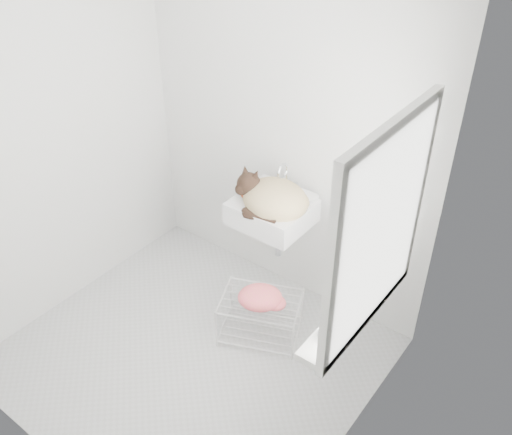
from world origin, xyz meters
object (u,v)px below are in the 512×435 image
Objects in this scene: bottle_a at (326,339)px; bottle_c at (368,291)px; cat at (272,198)px; wire_rack at (260,317)px; sink at (272,202)px; bottle_b at (352,309)px.

bottle_a reaches higher than bottle_c.
cat is 0.81m from wire_rack.
sink reaches higher than bottle_a.
bottle_c is (0.89, -0.37, -0.04)m from cat.
sink reaches higher than bottle_c.
bottle_b is (0.76, -0.25, 0.70)m from wire_rack.
cat is (0.01, -0.02, 0.04)m from sink.
bottle_b is at bearing -24.22° from cat.
bottle_a is at bearing -90.00° from bottle_c.
bottle_c is at bearing -5.83° from wire_rack.
bottle_b is at bearing -90.00° from bottle_c.
cat is at bearing -56.51° from sink.
cat reaches higher than sink.
bottle_c is (0.76, -0.08, 0.70)m from wire_rack.
wire_rack is at bearing -65.44° from sink.
wire_rack is 2.51× the size of bottle_b.
bottle_a is 0.92× the size of bottle_b.
cat is 1.04m from bottle_b.
wire_rack is (0.13, -0.30, -0.74)m from cat.
bottle_b is at bearing -32.11° from sink.
bottle_c is (0.00, 0.42, 0.00)m from bottle_a.
cat is at bearing 113.98° from wire_rack.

